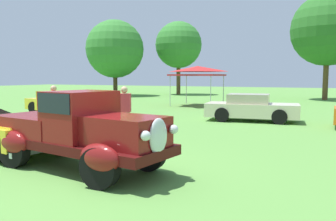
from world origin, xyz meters
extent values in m
plane|color=#568C3D|center=(0.00, 0.00, 0.00)|extent=(120.00, 120.00, 0.00)
cube|color=#400B0B|center=(-0.43, 0.04, 0.56)|extent=(4.59, 2.09, 0.20)
cube|color=maroon|center=(0.88, -0.16, 0.94)|extent=(1.78, 1.32, 0.60)
ellipsoid|color=silver|center=(1.71, -0.29, 0.92)|extent=(0.24, 0.54, 0.68)
cube|color=maroon|center=(-0.31, 0.02, 1.18)|extent=(1.25, 1.52, 1.04)
cube|color=black|center=(-0.31, 0.02, 1.48)|extent=(1.16, 1.54, 0.40)
cube|color=maroon|center=(-1.67, 0.22, 0.86)|extent=(2.11, 1.68, 0.48)
ellipsoid|color=maroon|center=(1.06, 0.54, 0.56)|extent=(0.96, 0.49, 0.52)
ellipsoid|color=maroon|center=(0.84, -0.89, 0.56)|extent=(0.96, 0.49, 0.52)
ellipsoid|color=maroon|center=(-1.56, 0.94, 0.56)|extent=(0.96, 0.49, 0.52)
ellipsoid|color=maroon|center=(-1.77, -0.49, 0.56)|extent=(0.96, 0.49, 0.52)
sphere|color=silver|center=(1.82, 0.14, 1.00)|extent=(0.18, 0.18, 0.18)
sphere|color=silver|center=(1.69, -0.73, 1.00)|extent=(0.18, 0.18, 0.18)
cylinder|color=black|center=(1.06, 0.54, 0.38)|extent=(0.76, 0.24, 0.76)
cylinder|color=black|center=(0.84, -0.89, 0.38)|extent=(0.76, 0.24, 0.76)
cylinder|color=black|center=(-1.56, 0.94, 0.38)|extent=(0.76, 0.24, 0.76)
cylinder|color=black|center=(-1.77, -0.49, 0.38)|extent=(0.76, 0.24, 0.76)
cube|color=yellow|center=(-2.55, 0.33, 0.77)|extent=(1.84, 1.67, 0.20)
cube|color=silver|center=(-1.63, 0.20, 0.28)|extent=(0.34, 1.65, 0.12)
cylinder|color=black|center=(-2.33, 1.08, 0.33)|extent=(0.66, 0.20, 0.66)
cube|color=yellow|center=(-8.72, 8.43, 0.50)|extent=(4.39, 2.58, 0.60)
cube|color=gold|center=(-8.88, 8.46, 1.00)|extent=(2.09, 1.82, 0.44)
cylinder|color=black|center=(-7.69, 7.39, 0.32)|extent=(0.64, 0.22, 0.64)
cylinder|color=black|center=(-10.09, 7.96, 0.32)|extent=(0.64, 0.22, 0.64)
cube|color=beige|center=(1.31, 9.80, 0.50)|extent=(4.20, 2.14, 0.60)
cube|color=#B3AB8E|center=(1.15, 9.78, 1.00)|extent=(1.93, 1.64, 0.44)
cylinder|color=black|center=(2.60, 9.17, 0.32)|extent=(0.64, 0.22, 0.64)
cylinder|color=black|center=(0.20, 8.89, 0.32)|extent=(0.64, 0.22, 0.64)
cylinder|color=#383838|center=(-4.42, 3.50, 0.43)|extent=(0.16, 0.16, 0.86)
cylinder|color=#383838|center=(-4.50, 3.68, 0.43)|extent=(0.16, 0.16, 0.86)
cube|color=#D1333D|center=(-4.46, 3.59, 1.16)|extent=(0.38, 0.46, 0.60)
sphere|color=tan|center=(-4.46, 3.59, 1.58)|extent=(0.22, 0.22, 0.22)
cylinder|color=#9E998E|center=(-1.43, 3.67, 0.43)|extent=(0.16, 0.16, 0.86)
cylinder|color=#9E998E|center=(-1.61, 3.61, 0.43)|extent=(0.16, 0.16, 0.86)
cube|color=#D1333D|center=(-1.52, 3.64, 1.16)|extent=(0.46, 0.36, 0.60)
sphere|color=tan|center=(-1.52, 3.64, 1.58)|extent=(0.22, 0.22, 0.22)
cylinder|color=#B7B7BC|center=(-2.35, 17.76, 1.02)|extent=(0.05, 0.05, 2.05)
cylinder|color=#B7B7BC|center=(-2.35, 14.94, 1.02)|extent=(0.05, 0.05, 2.05)
cylinder|color=#B7B7BC|center=(-5.16, 17.76, 1.02)|extent=(0.05, 0.05, 2.05)
cylinder|color=#B7B7BC|center=(-5.16, 14.94, 1.02)|extent=(0.05, 0.05, 2.05)
cube|color=red|center=(-3.75, 16.35, 2.10)|extent=(3.13, 3.13, 0.10)
pyramid|color=red|center=(-3.75, 16.35, 2.52)|extent=(3.07, 3.07, 0.38)
cylinder|color=#47331E|center=(-15.90, 24.43, 1.59)|extent=(0.44, 0.44, 3.19)
sphere|color=#337A2D|center=(-15.90, 24.43, 4.83)|extent=(5.96, 5.96, 5.96)
cylinder|color=brown|center=(-10.89, 29.39, 2.03)|extent=(0.44, 0.44, 4.06)
sphere|color=#337A2D|center=(-10.89, 29.39, 5.46)|extent=(5.08, 5.08, 5.08)
cylinder|color=brown|center=(4.01, 26.64, 2.13)|extent=(0.44, 0.44, 4.26)
sphere|color=#286623|center=(4.01, 26.64, 5.93)|extent=(6.08, 6.08, 6.08)
camera|label=1|loc=(4.53, -5.82, 2.01)|focal=36.96mm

